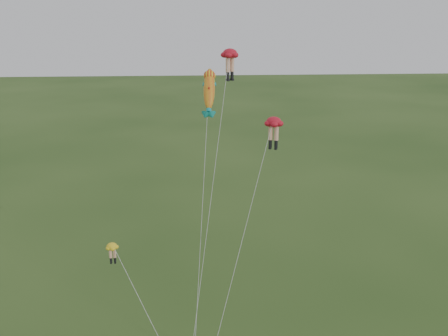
{
  "coord_description": "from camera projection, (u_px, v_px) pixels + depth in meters",
  "views": [
    {
      "loc": [
        -0.35,
        -30.27,
        23.47
      ],
      "look_at": [
        1.87,
        6.0,
        11.68
      ],
      "focal_mm": 40.0,
      "sensor_mm": 36.0,
      "label": 1
    }
  ],
  "objects": [
    {
      "name": "legs_kite_red_mid",
      "position": [
        273.0,
        127.0,
        36.91
      ],
      "size": [
        6.39,
        9.77,
        15.72
      ],
      "rotation": [
        0.0,
        0.0,
        -0.39
      ],
      "color": "red",
      "rests_on": "ground"
    },
    {
      "name": "legs_kite_yellow",
      "position": [
        115.0,
        254.0,
        34.1
      ],
      "size": [
        4.5,
        3.3,
        8.11
      ],
      "rotation": [
        0.0,
        0.0,
        0.03
      ],
      "color": "yellow",
      "rests_on": "ground"
    },
    {
      "name": "legs_kite_red_high",
      "position": [
        229.0,
        61.0,
        36.61
      ],
      "size": [
        4.34,
        9.44,
        20.55
      ],
      "rotation": [
        0.0,
        0.0,
        0.63
      ],
      "color": "red",
      "rests_on": "ground"
    },
    {
      "name": "fish_kite",
      "position": [
        209.0,
        91.0,
        35.16
      ],
      "size": [
        2.04,
        6.73,
        19.51
      ],
      "rotation": [
        0.91,
        0.0,
        -0.08
      ],
      "color": "yellow",
      "rests_on": "ground"
    }
  ]
}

